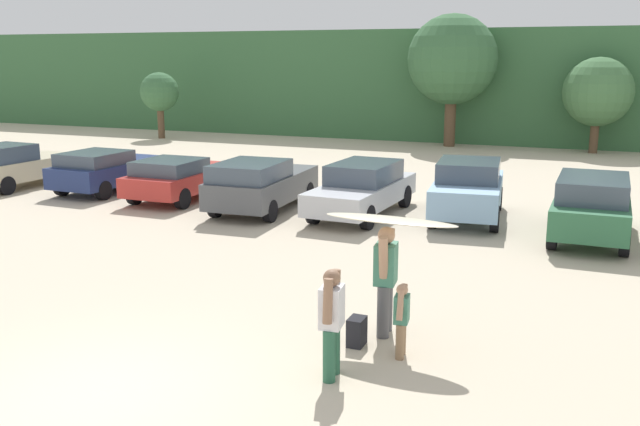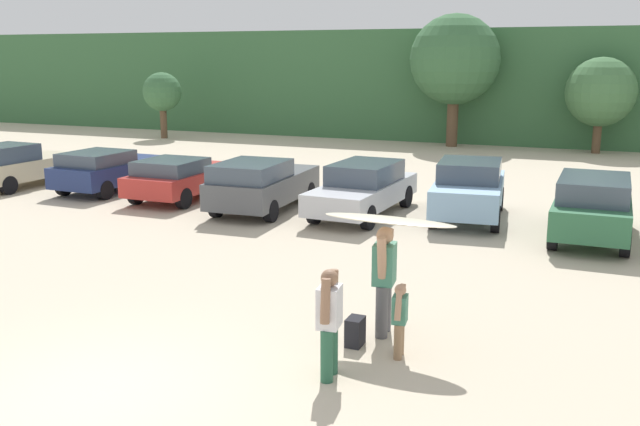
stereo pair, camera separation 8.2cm
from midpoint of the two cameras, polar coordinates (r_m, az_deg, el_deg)
The scene contains 17 objects.
ground_plane at distance 10.08m, azimuth -17.50°, elevation -13.79°, with size 120.00×120.00×0.00m, color beige.
hillside_ridge at distance 42.09m, azimuth 14.22°, elevation 10.24°, with size 108.00×12.00×5.75m, color #38663D.
tree_far_right at distance 39.18m, azimuth -13.01°, elevation 9.55°, with size 2.08×2.08×3.54m.
tree_center at distance 35.27m, azimuth 10.68°, elevation 12.17°, with size 4.36×4.36×6.41m.
tree_center_right at distance 34.59m, azimuth 21.66°, elevation 9.14°, with size 3.13×3.13×4.36m.
parked_car_champagne at distance 25.98m, azimuth -23.75°, elevation 3.62°, with size 1.95×4.08×1.50m.
parked_car_navy at distance 24.16m, azimuth -17.11°, elevation 3.41°, with size 1.98×4.04×1.38m.
parked_car_red at distance 22.27m, azimuth -11.42°, elevation 2.89°, with size 1.91×4.17×1.32m.
parked_car_dark_gray at distance 20.25m, azimuth -4.99°, elevation 2.40°, with size 2.02×4.39×1.51m.
parked_car_silver at distance 19.69m, azimuth 3.37°, elevation 2.06°, with size 1.93×4.72×1.48m.
parked_car_sky_blue at distance 19.57m, azimuth 11.86°, elevation 1.96°, with size 2.19×4.22×1.61m.
parked_car_forest_green at distance 18.20m, azimuth 21.16°, elevation 0.58°, with size 1.79×4.18×1.57m.
person_adult at distance 11.19m, azimuth 5.16°, elevation -4.99°, with size 0.38×0.86×1.78m.
person_child at distance 10.50m, azimuth 6.44°, elevation -8.35°, with size 0.24×0.58×1.13m.
person_companion at distance 9.70m, azimuth 0.71°, elevation -8.50°, with size 0.33×0.64×1.58m.
surfboard_cream at distance 10.90m, azimuth 5.53°, elevation -0.57°, with size 2.19×0.73×0.10m.
backpack_dropped at distance 10.99m, azimuth 2.80°, elevation -9.63°, with size 0.24×0.34×0.45m.
Camera 1 is at (5.92, -6.85, 4.40)m, focal length 39.23 mm.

